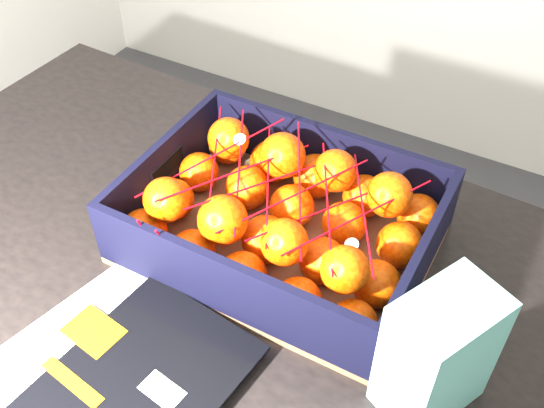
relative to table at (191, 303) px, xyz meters
The scene contains 7 objects.
room_shell 0.75m from the table, 41.31° to the right, with size 3.54×3.54×2.50m.
table is the anchor object (origin of this frame).
magazine_stack 0.23m from the table, 81.43° to the right, with size 0.33×0.33×0.02m.
produce_crate 0.20m from the table, 43.85° to the left, with size 0.44×0.33×0.12m.
clementine_heap 0.22m from the table, 44.50° to the left, with size 0.41×0.31×0.13m.
mesh_net 0.26m from the table, 43.09° to the left, with size 0.36×0.29×0.10m.
retail_carton 0.43m from the table, ahead, with size 0.08×0.12×0.18m, color white.
Camera 1 is at (0.08, -0.18, 1.47)m, focal length 41.43 mm.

